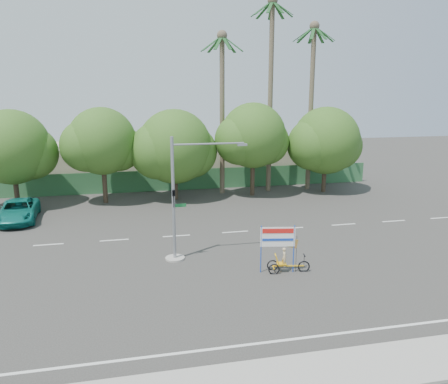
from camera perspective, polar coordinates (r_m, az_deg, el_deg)
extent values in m
plane|color=#33302D|center=(22.13, 1.25, -12.03)|extent=(120.00, 120.00, 0.00)
cube|color=gray|center=(15.90, 8.00, -23.09)|extent=(50.00, 2.40, 0.12)
cube|color=#336B3D|center=(42.08, -5.47, 1.62)|extent=(38.00, 0.08, 2.00)
cube|color=beige|center=(46.38, -18.54, 3.33)|extent=(12.00, 8.00, 4.00)
cube|color=beige|center=(47.80, 3.46, 4.03)|extent=(14.00, 8.00, 3.60)
cylinder|color=#473828|center=(39.38, -25.53, 0.69)|extent=(0.40, 0.40, 3.52)
sphere|color=#295117|center=(38.88, -26.00, 5.29)|extent=(6.00, 6.00, 6.00)
sphere|color=#295117|center=(38.94, -23.89, 4.68)|extent=(4.32, 4.32, 4.32)
cylinder|color=#473828|center=(38.30, -15.33, 1.37)|extent=(0.40, 0.40, 3.74)
sphere|color=#295117|center=(37.77, -15.65, 6.42)|extent=(5.60, 5.60, 5.60)
sphere|color=#295117|center=(38.08, -13.67, 5.68)|extent=(4.03, 4.03, 4.03)
sphere|color=#295117|center=(37.66, -17.56, 5.75)|extent=(4.26, 4.26, 4.26)
cylinder|color=#473828|center=(38.44, -6.36, 1.47)|extent=(0.40, 0.40, 3.30)
sphere|color=#295117|center=(37.95, -6.47, 5.91)|extent=(6.40, 6.40, 6.40)
sphere|color=#295117|center=(38.47, -4.36, 5.27)|extent=(4.61, 4.61, 4.61)
sphere|color=#295117|center=(37.63, -8.62, 5.32)|extent=(4.86, 4.86, 4.86)
cylinder|color=#473828|center=(39.66, 3.75, 2.31)|extent=(0.40, 0.40, 3.87)
sphere|color=#295117|center=(39.15, 3.82, 7.38)|extent=(5.80, 5.80, 5.80)
sphere|color=#295117|center=(39.87, 5.51, 6.56)|extent=(4.18, 4.18, 4.18)
sphere|color=#295117|center=(38.61, 2.04, 6.79)|extent=(4.41, 4.41, 4.41)
cylinder|color=#473828|center=(42.12, 12.96, 2.34)|extent=(0.40, 0.40, 3.43)
sphere|color=#295117|center=(41.66, 13.18, 6.56)|extent=(6.20, 6.20, 6.20)
sphere|color=#295117|center=(42.60, 14.68, 5.87)|extent=(4.46, 4.46, 4.46)
sphere|color=#295117|center=(40.90, 11.52, 6.08)|extent=(4.71, 4.71, 4.71)
cylinder|color=#70604C|center=(40.97, 6.06, 11.86)|extent=(0.44, 0.44, 17.00)
sphere|color=#70604C|center=(41.65, 6.37, 23.63)|extent=(0.90, 0.90, 0.90)
cube|color=#1C4C21|center=(41.83, 7.67, 22.63)|extent=(1.91, 0.28, 1.36)
cube|color=#1C4C21|center=(42.33, 7.07, 22.54)|extent=(1.65, 1.44, 1.36)
cube|color=#1C4C21|center=(42.46, 6.15, 22.53)|extent=(0.61, 1.93, 1.36)
cube|color=#1C4C21|center=(42.16, 5.31, 22.61)|extent=(1.20, 1.80, 1.36)
cube|color=#1C4C21|center=(41.58, 4.94, 22.76)|extent=(1.89, 0.92, 1.36)
cube|color=#1C4C21|center=(40.97, 5.22, 22.89)|extent=(1.89, 0.92, 1.36)
cube|color=#1C4C21|center=(40.63, 6.05, 22.96)|extent=(1.20, 1.80, 1.36)
cube|color=#1C4C21|center=(40.72, 7.02, 22.91)|extent=(0.61, 1.93, 1.36)
cube|color=#1C4C21|center=(41.20, 7.66, 22.78)|extent=(1.65, 1.44, 1.36)
cylinder|color=#70604C|center=(42.41, 11.26, 10.38)|extent=(0.44, 0.44, 15.00)
sphere|color=#70604C|center=(42.73, 11.74, 20.47)|extent=(0.90, 0.90, 0.90)
cube|color=#1C4C21|center=(43.02, 12.92, 19.47)|extent=(1.91, 0.28, 1.36)
cube|color=#1C4C21|center=(43.48, 12.29, 19.43)|extent=(1.65, 1.44, 1.36)
cube|color=#1C4C21|center=(43.56, 11.39, 19.46)|extent=(0.61, 1.93, 1.36)
cube|color=#1C4C21|center=(43.21, 10.63, 19.55)|extent=(1.20, 1.80, 1.36)
cube|color=#1C4C21|center=(42.61, 10.36, 19.65)|extent=(1.89, 0.92, 1.36)
cube|color=#1C4C21|center=(42.01, 10.71, 19.73)|extent=(1.89, 0.92, 1.36)
cube|color=#1C4C21|center=(41.72, 11.54, 19.74)|extent=(1.20, 1.80, 1.36)
cube|color=#1C4C21|center=(41.87, 12.45, 19.68)|extent=(0.61, 1.93, 1.36)
cube|color=#1C4C21|center=(42.38, 12.99, 19.57)|extent=(1.65, 1.44, 1.36)
cylinder|color=#70604C|center=(39.88, -0.24, 9.74)|extent=(0.44, 0.44, 14.00)
sphere|color=#70604C|center=(40.06, -0.26, 19.78)|extent=(0.90, 0.90, 0.90)
cube|color=#1C4C21|center=(40.20, 1.13, 18.81)|extent=(1.91, 0.28, 1.36)
cube|color=#1C4C21|center=(40.73, 0.61, 18.74)|extent=(1.65, 1.44, 1.36)
cube|color=#1C4C21|center=(40.93, -0.30, 18.72)|extent=(0.61, 1.93, 1.36)
cube|color=#1C4C21|center=(40.70, -1.19, 18.74)|extent=(1.20, 1.80, 1.36)
cube|color=#1C4C21|center=(40.14, -1.66, 18.82)|extent=(1.89, 0.92, 1.36)
cube|color=#1C4C21|center=(39.51, -1.48, 18.91)|extent=(1.89, 0.92, 1.36)
cube|color=#1C4C21|center=(39.10, -0.71, 18.97)|extent=(1.20, 1.80, 1.36)
cube|color=#1C4C21|center=(39.12, 0.29, 18.97)|extent=(0.61, 1.93, 1.36)
cube|color=#1C4C21|center=(39.56, 1.02, 18.90)|extent=(1.65, 1.44, 1.36)
cylinder|color=gray|center=(25.37, -6.42, -8.58)|extent=(1.10, 1.10, 0.10)
cylinder|color=gray|center=(24.30, -6.63, -1.01)|extent=(0.18, 0.18, 7.00)
cylinder|color=gray|center=(24.00, -2.04, 6.31)|extent=(4.00, 0.10, 0.10)
cube|color=gray|center=(24.41, 2.38, 6.19)|extent=(0.55, 0.20, 0.12)
imported|color=black|center=(24.06, -6.59, -0.90)|extent=(0.16, 0.20, 1.00)
cube|color=#14662D|center=(24.42, -5.79, -1.76)|extent=(0.70, 0.04, 0.18)
torus|color=black|center=(23.86, 10.38, -9.56)|extent=(0.65, 0.19, 0.65)
torus|color=black|center=(23.82, 6.36, -9.50)|extent=(0.61, 0.18, 0.61)
torus|color=black|center=(23.33, 6.55, -10.01)|extent=(0.61, 0.18, 0.61)
cube|color=#EEAA15|center=(23.68, 8.43, -9.51)|extent=(1.61, 0.34, 0.06)
cube|color=#EEAA15|center=(23.57, 6.45, -9.71)|extent=(0.16, 0.58, 0.05)
cube|color=#EEAA15|center=(23.56, 7.52, -9.24)|extent=(0.54, 0.48, 0.06)
cube|color=#EEAA15|center=(23.42, 6.90, -8.66)|extent=(0.29, 0.43, 0.52)
cylinder|color=black|center=(23.71, 10.42, -8.71)|extent=(0.03, 0.03, 0.53)
cube|color=black|center=(23.62, 10.45, -8.12)|extent=(0.11, 0.43, 0.04)
imported|color=#CCB284|center=(23.45, 7.89, -8.41)|extent=(0.31, 0.42, 1.04)
cylinder|color=blue|center=(23.11, 4.86, -7.46)|extent=(0.06, 0.06, 2.59)
cylinder|color=blue|center=(23.37, 9.10, -7.34)|extent=(0.06, 0.06, 2.59)
cube|color=white|center=(23.00, 7.04, -5.84)|extent=(1.80, 0.37, 1.05)
cube|color=red|center=(22.86, 7.07, -5.07)|extent=(1.61, 0.30, 0.25)
cube|color=blue|center=(23.02, 7.04, -6.20)|extent=(1.61, 0.30, 0.13)
cylinder|color=black|center=(23.50, 9.42, -7.99)|extent=(0.02, 0.02, 2.01)
cube|color=red|center=(23.22, 8.66, -6.58)|extent=(0.84, 0.17, 0.63)
imported|color=#107167|center=(35.41, -25.29, -2.23)|extent=(2.99, 5.74, 1.54)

